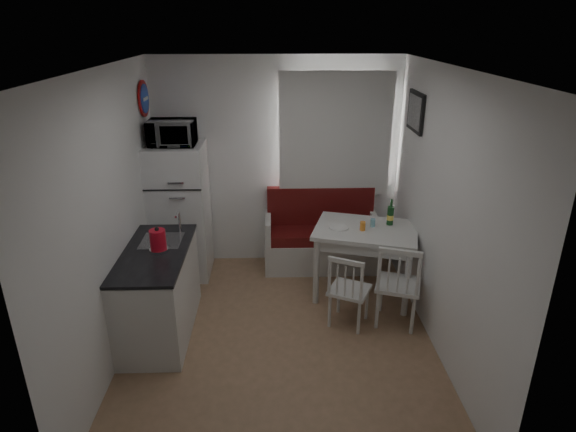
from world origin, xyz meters
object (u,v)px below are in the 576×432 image
(bench, at_px, (321,242))
(microwave, at_px, (172,133))
(kettle, at_px, (158,240))
(dining_table, at_px, (366,236))
(chair_left, at_px, (351,285))
(chair_right, at_px, (402,278))
(kitchen_counter, at_px, (159,291))
(fridge, at_px, (180,211))
(wine_bottle, at_px, (391,212))

(bench, distance_m, microwave, 2.26)
(bench, height_order, kettle, kettle)
(dining_table, height_order, chair_left, dining_table)
(bench, distance_m, kettle, 2.28)
(chair_right, xyz_separation_m, microwave, (-2.40, 1.22, 1.21))
(kitchen_counter, xyz_separation_m, fridge, (0.02, 1.24, 0.37))
(fridge, bearing_deg, microwave, -90.00)
(kitchen_counter, xyz_separation_m, bench, (1.74, 1.36, -0.12))
(fridge, xyz_separation_m, kettle, (0.03, -1.25, 0.20))
(kitchen_counter, height_order, microwave, microwave)
(chair_left, bearing_deg, kitchen_counter, -154.40)
(dining_table, xyz_separation_m, kettle, (-2.12, -0.65, 0.29))
(fridge, bearing_deg, dining_table, -15.60)
(chair_left, distance_m, chair_right, 0.50)
(bench, xyz_separation_m, chair_left, (0.17, -1.37, 0.17))
(chair_right, relative_size, fridge, 0.33)
(microwave, bearing_deg, kitchen_counter, -90.94)
(microwave, bearing_deg, fridge, 90.00)
(kettle, bearing_deg, wine_bottle, 17.36)
(fridge, distance_m, microwave, 0.97)
(chair_right, bearing_deg, fridge, 170.71)
(kitchen_counter, relative_size, microwave, 2.55)
(chair_right, xyz_separation_m, wine_bottle, (0.03, 0.77, 0.41))
(fridge, xyz_separation_m, microwave, (0.00, -0.05, 0.97))
(dining_table, bearing_deg, kettle, -146.66)
(bench, bearing_deg, chair_right, -63.99)
(chair_left, height_order, wine_bottle, wine_bottle)
(dining_table, bearing_deg, wine_bottle, 35.73)
(wine_bottle, bearing_deg, kitchen_counter, -163.09)
(fridge, bearing_deg, wine_bottle, -11.62)
(chair_right, height_order, fridge, fridge)
(chair_left, height_order, chair_right, chair_right)
(kettle, bearing_deg, dining_table, 17.08)
(microwave, height_order, kettle, microwave)
(chair_right, bearing_deg, kettle, -161.83)
(microwave, relative_size, kettle, 2.14)
(chair_right, relative_size, wine_bottle, 1.82)
(microwave, bearing_deg, chair_right, -26.88)
(fridge, relative_size, wine_bottle, 5.48)
(kitchen_counter, height_order, wine_bottle, kitchen_counter)
(fridge, bearing_deg, bench, 3.74)
(fridge, bearing_deg, chair_left, -33.46)
(kitchen_counter, distance_m, wine_bottle, 2.61)
(chair_left, bearing_deg, chair_right, 24.58)
(chair_right, xyz_separation_m, kettle, (-2.37, 0.02, 0.45))
(bench, bearing_deg, dining_table, -59.33)
(dining_table, xyz_separation_m, chair_left, (-0.25, -0.65, -0.23))
(dining_table, relative_size, fridge, 0.78)
(dining_table, distance_m, wine_bottle, 0.39)
(bench, bearing_deg, chair_left, -82.81)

